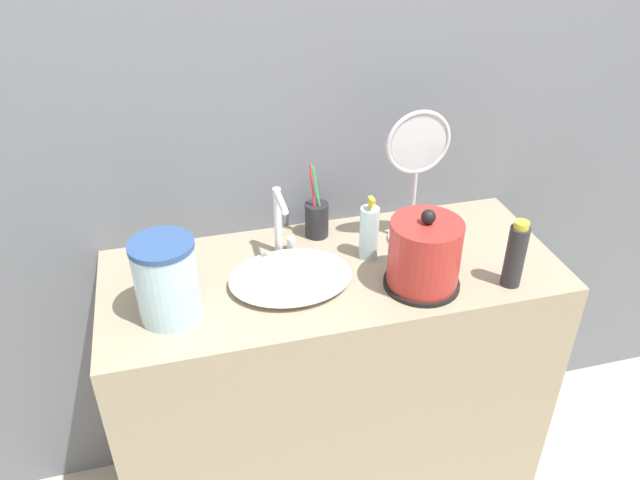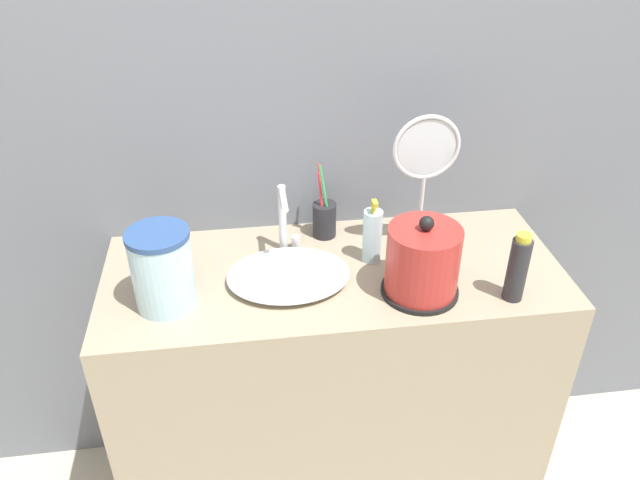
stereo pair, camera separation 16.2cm
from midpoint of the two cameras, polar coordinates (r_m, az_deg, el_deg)
The scene contains 11 objects.
wall_back at distance 1.73m, azimuth 2.75°, elevation 13.48°, with size 6.00×0.04×2.60m.
vanity_counter at distance 1.97m, azimuth 3.52°, elevation -13.49°, with size 1.23×0.50×0.89m.
sink_basin at distance 1.63m, azimuth -0.06°, elevation -3.28°, with size 0.32×0.25×0.04m.
faucet at distance 1.69m, azimuth -0.52°, elevation 1.95°, with size 0.06×0.13×0.20m.
electric_kettle at distance 1.58m, azimuth 12.25°, elevation -2.22°, with size 0.20×0.20×0.22m.
toothbrush_cup at distance 1.80m, azimuth 2.99°, elevation 1.90°, with size 0.07×0.07×0.23m.
lotion_bottle at distance 1.69m, azimuth 7.55°, elevation 0.33°, with size 0.05×0.05×0.19m.
shampoo_bottle at distance 1.67m, azimuth -10.76°, elevation -1.68°, with size 0.07×0.07×0.13m.
mouthwash_bottle at distance 1.63m, azimuth 20.37°, elevation -2.53°, with size 0.05×0.05×0.19m.
vanity_mirror at distance 1.70m, azimuth 12.21°, elevation 5.75°, with size 0.18×0.13×0.39m.
water_pitcher at distance 1.53m, azimuth -11.32°, elevation -2.72°, with size 0.15×0.15×0.21m.
Camera 2 is at (-0.22, -1.10, 1.87)m, focal length 35.00 mm.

